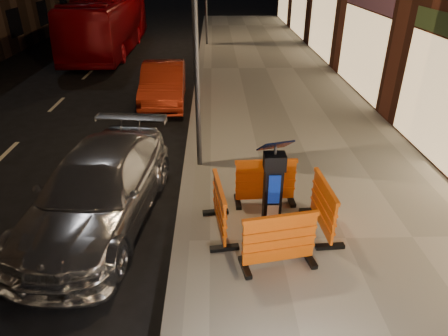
{
  "coord_description": "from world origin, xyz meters",
  "views": [
    {
      "loc": [
        0.63,
        -5.76,
        4.73
      ],
      "look_at": [
        0.8,
        1.0,
        1.1
      ],
      "focal_mm": 32.0,
      "sensor_mm": 36.0,
      "label": 1
    }
  ],
  "objects_px": {
    "barrier_front": "(279,241)",
    "barrier_back": "(265,182)",
    "barrier_kerbside": "(220,209)",
    "parking_kiosk": "(273,189)",
    "bus_doubledecker": "(112,51)",
    "barrier_bldgside": "(323,207)",
    "car_silver": "(104,220)",
    "car_red": "(165,102)"
  },
  "relations": [
    {
      "from": "bus_doubledecker",
      "to": "barrier_kerbside",
      "type": "bearing_deg",
      "value": -71.73
    },
    {
      "from": "parking_kiosk",
      "to": "barrier_front",
      "type": "bearing_deg",
      "value": -95.64
    },
    {
      "from": "parking_kiosk",
      "to": "barrier_front",
      "type": "height_order",
      "value": "parking_kiosk"
    },
    {
      "from": "parking_kiosk",
      "to": "barrier_front",
      "type": "distance_m",
      "value": 1.03
    },
    {
      "from": "barrier_back",
      "to": "bus_doubledecker",
      "type": "distance_m",
      "value": 17.01
    },
    {
      "from": "barrier_kerbside",
      "to": "car_red",
      "type": "height_order",
      "value": "barrier_kerbside"
    },
    {
      "from": "barrier_front",
      "to": "barrier_back",
      "type": "bearing_deg",
      "value": 79.36
    },
    {
      "from": "barrier_front",
      "to": "bus_doubledecker",
      "type": "relative_size",
      "value": 0.12
    },
    {
      "from": "parking_kiosk",
      "to": "car_silver",
      "type": "xyz_separation_m",
      "value": [
        -3.29,
        0.62,
        -1.04
      ]
    },
    {
      "from": "parking_kiosk",
      "to": "car_silver",
      "type": "height_order",
      "value": "parking_kiosk"
    },
    {
      "from": "barrier_front",
      "to": "car_red",
      "type": "bearing_deg",
      "value": 97.07
    },
    {
      "from": "parking_kiosk",
      "to": "bus_doubledecker",
      "type": "bearing_deg",
      "value": 106.2
    },
    {
      "from": "car_silver",
      "to": "car_red",
      "type": "xyz_separation_m",
      "value": [
        0.47,
        7.24,
        0.0
      ]
    },
    {
      "from": "barrier_kerbside",
      "to": "bus_doubledecker",
      "type": "xyz_separation_m",
      "value": [
        -5.7,
        16.59,
        -0.64
      ]
    },
    {
      "from": "barrier_front",
      "to": "bus_doubledecker",
      "type": "height_order",
      "value": "bus_doubledecker"
    },
    {
      "from": "barrier_bldgside",
      "to": "car_red",
      "type": "distance_m",
      "value": 8.74
    },
    {
      "from": "bus_doubledecker",
      "to": "car_red",
      "type": "bearing_deg",
      "value": -66.97
    },
    {
      "from": "parking_kiosk",
      "to": "bus_doubledecker",
      "type": "relative_size",
      "value": 0.17
    },
    {
      "from": "bus_doubledecker",
      "to": "barrier_back",
      "type": "bearing_deg",
      "value": -67.65
    },
    {
      "from": "parking_kiosk",
      "to": "car_silver",
      "type": "relative_size",
      "value": 0.36
    },
    {
      "from": "barrier_kerbside",
      "to": "barrier_bldgside",
      "type": "bearing_deg",
      "value": -97.64
    },
    {
      "from": "barrier_front",
      "to": "barrier_kerbside",
      "type": "xyz_separation_m",
      "value": [
        -0.95,
        0.95,
        0.0
      ]
    },
    {
      "from": "parking_kiosk",
      "to": "car_silver",
      "type": "distance_m",
      "value": 3.5
    },
    {
      "from": "bus_doubledecker",
      "to": "car_silver",
      "type": "bearing_deg",
      "value": -78.79
    },
    {
      "from": "car_red",
      "to": "barrier_front",
      "type": "bearing_deg",
      "value": -74.81
    },
    {
      "from": "barrier_front",
      "to": "barrier_back",
      "type": "relative_size",
      "value": 1.0
    },
    {
      "from": "parking_kiosk",
      "to": "car_red",
      "type": "height_order",
      "value": "parking_kiosk"
    },
    {
      "from": "barrier_front",
      "to": "barrier_kerbside",
      "type": "height_order",
      "value": "same"
    },
    {
      "from": "barrier_kerbside",
      "to": "bus_doubledecker",
      "type": "relative_size",
      "value": 0.12
    },
    {
      "from": "barrier_kerbside",
      "to": "bus_doubledecker",
      "type": "bearing_deg",
      "value": 11.32
    },
    {
      "from": "barrier_kerbside",
      "to": "barrier_bldgside",
      "type": "xyz_separation_m",
      "value": [
        1.9,
        0.0,
        0.0
      ]
    },
    {
      "from": "car_silver",
      "to": "bus_doubledecker",
      "type": "xyz_separation_m",
      "value": [
        -3.36,
        15.98,
        0.0
      ]
    },
    {
      "from": "barrier_bldgside",
      "to": "barrier_kerbside",
      "type": "bearing_deg",
      "value": 86.36
    },
    {
      "from": "car_red",
      "to": "barrier_kerbside",
      "type": "bearing_deg",
      "value": -79.19
    },
    {
      "from": "parking_kiosk",
      "to": "barrier_front",
      "type": "relative_size",
      "value": 1.4
    },
    {
      "from": "barrier_bldgside",
      "to": "car_silver",
      "type": "height_order",
      "value": "barrier_bldgside"
    },
    {
      "from": "bus_doubledecker",
      "to": "barrier_bldgside",
      "type": "bearing_deg",
      "value": -66.08
    },
    {
      "from": "car_silver",
      "to": "car_red",
      "type": "height_order",
      "value": "car_silver"
    },
    {
      "from": "barrier_bldgside",
      "to": "bus_doubledecker",
      "type": "height_order",
      "value": "bus_doubledecker"
    },
    {
      "from": "barrier_back",
      "to": "barrier_bldgside",
      "type": "xyz_separation_m",
      "value": [
        0.95,
        -0.95,
        0.0
      ]
    },
    {
      "from": "barrier_back",
      "to": "bus_doubledecker",
      "type": "height_order",
      "value": "bus_doubledecker"
    },
    {
      "from": "barrier_back",
      "to": "car_silver",
      "type": "relative_size",
      "value": 0.26
    }
  ]
}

